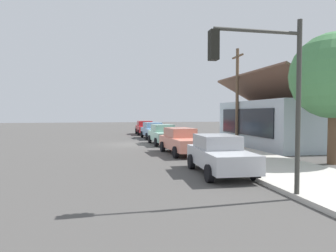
% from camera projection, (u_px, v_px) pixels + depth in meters
% --- Properties ---
extents(ground_plane, '(120.00, 120.00, 0.00)m').
position_uv_depth(ground_plane, '(129.00, 145.00, 24.19)').
color(ground_plane, '#4C4947').
extents(sidewalk_curb, '(60.00, 4.20, 0.16)m').
position_uv_depth(sidewalk_curb, '(196.00, 142.00, 25.34)').
color(sidewalk_curb, beige).
rests_on(sidewalk_curb, ground).
extents(car_cherry, '(4.67, 2.12, 1.59)m').
position_uv_depth(car_cherry, '(145.00, 128.00, 35.78)').
color(car_cherry, red).
rests_on(car_cherry, ground).
extents(car_skyblue, '(4.66, 2.16, 1.59)m').
position_uv_depth(car_skyblue, '(153.00, 130.00, 30.06)').
color(car_skyblue, '#8CB7E0').
rests_on(car_skyblue, ground).
extents(car_seafoam, '(4.38, 2.12, 1.59)m').
position_uv_depth(car_seafoam, '(163.00, 134.00, 24.36)').
color(car_seafoam, '#9ED1BC').
rests_on(car_seafoam, ground).
extents(car_coral, '(4.84, 2.15, 1.59)m').
position_uv_depth(car_coral, '(182.00, 141.00, 18.64)').
color(car_coral, '#EA8C75').
rests_on(car_coral, ground).
extents(car_silver, '(4.47, 2.14, 1.59)m').
position_uv_depth(car_silver, '(219.00, 154.00, 12.52)').
color(car_silver, silver).
rests_on(car_silver, ground).
extents(storefront_building, '(10.58, 7.61, 5.50)m').
position_uv_depth(storefront_building, '(289.00, 122.00, 23.19)').
color(storefront_building, '#ADBCC6').
rests_on(storefront_building, ground).
extents(shade_tree, '(4.18, 4.18, 6.44)m').
position_uv_depth(shade_tree, '(334.00, 76.00, 14.71)').
color(shade_tree, brown).
rests_on(shade_tree, ground).
extents(traffic_light_main, '(0.37, 2.79, 5.20)m').
position_uv_depth(traffic_light_main, '(265.00, 79.00, 8.47)').
color(traffic_light_main, '#383833').
rests_on(traffic_light_main, ground).
extents(utility_pole_wooden, '(1.80, 0.24, 7.50)m').
position_uv_depth(utility_pole_wooden, '(237.00, 95.00, 23.36)').
color(utility_pole_wooden, brown).
rests_on(utility_pole_wooden, ground).
extents(fire_hydrant_red, '(0.22, 0.22, 0.71)m').
position_uv_depth(fire_hydrant_red, '(167.00, 133.00, 30.25)').
color(fire_hydrant_red, red).
rests_on(fire_hydrant_red, sidewalk_curb).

